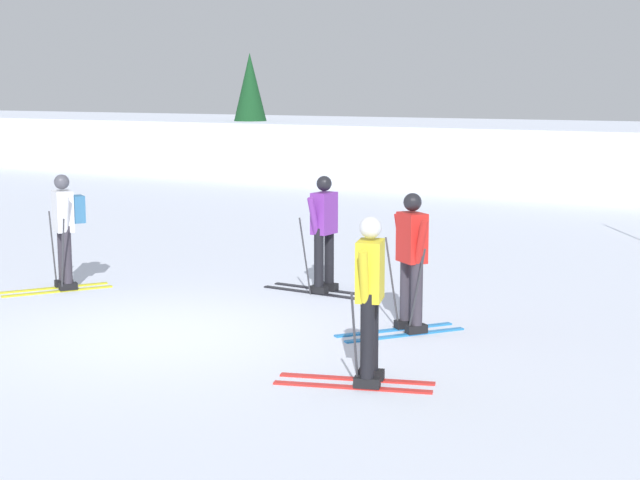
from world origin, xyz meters
name	(u,v)px	position (x,y,z in m)	size (l,w,h in m)	color
ground_plane	(162,334)	(0.00, 0.00, 0.00)	(120.00, 120.00, 0.00)	silver
far_snow_ridge	(617,157)	(0.00, 20.52, 0.93)	(80.00, 8.67, 1.86)	silver
skier_white	(65,226)	(-2.95, 1.28, 0.96)	(1.13, 1.56, 1.71)	gold
skier_red	(411,258)	(2.51, 1.69, 0.92)	(1.21, 1.53, 1.71)	#237AC6
skier_purple	(323,231)	(0.41, 3.09, 0.92)	(1.60, 1.00, 1.71)	black
skier_yellow	(369,296)	(3.11, -0.44, 0.92)	(1.63, 0.95, 1.71)	red
conifer_far_left	(250,101)	(-11.88, 18.25, 2.52)	(1.58, 1.58, 4.17)	#513823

